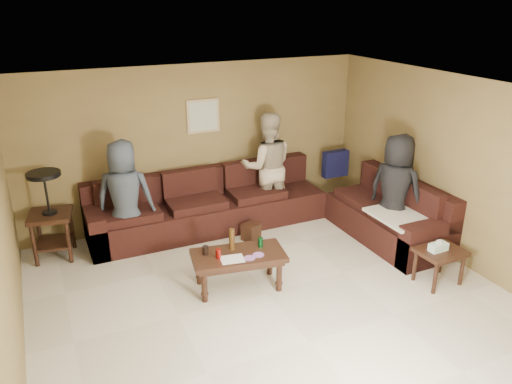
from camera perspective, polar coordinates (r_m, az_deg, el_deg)
room at (r=5.58m, az=1.33°, el=3.01°), size 5.60×5.50×2.50m
sectional_sofa at (r=7.67m, az=1.74°, el=-2.37°), size 4.65×2.90×0.97m
coffee_table at (r=6.22m, az=-2.06°, el=-7.61°), size 1.22×0.76×0.76m
end_table_left at (r=7.37m, az=-22.49°, el=-2.32°), size 0.65×0.65×1.26m
side_table_right at (r=6.72m, az=20.26°, el=-6.70°), size 0.58×0.48×0.61m
waste_bin at (r=7.49m, az=-0.58°, el=-4.59°), size 0.29×0.29×0.27m
wall_art at (r=7.81m, az=-6.07°, el=8.63°), size 0.52×0.04×0.52m
person_left at (r=7.18m, az=-14.72°, el=-0.57°), size 0.93×0.78×1.63m
person_middle at (r=7.99m, az=1.29°, el=2.91°), size 1.00×0.87×1.76m
person_right at (r=7.40m, az=15.62°, el=0.14°), size 0.81×0.96×1.67m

